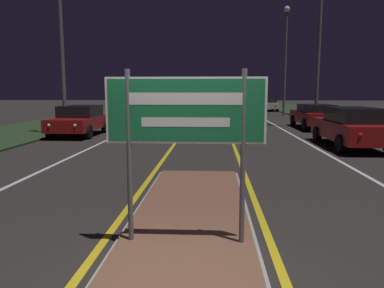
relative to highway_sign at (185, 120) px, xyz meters
The scene contains 20 objects.
median_island 1.70m from the highway_sign, 90.00° to the left, with size 1.97×9.04×0.10m.
verge_left 21.18m from the highway_sign, 116.75° to the left, with size 5.00×100.00×0.08m.
verge_right 21.18m from the highway_sign, 63.25° to the left, with size 5.00×100.00×0.08m.
centre_line_yellow_left 23.94m from the highway_sign, 92.82° to the left, with size 0.12×70.00×0.01m.
centre_line_yellow_right 23.94m from the highway_sign, 87.18° to the left, with size 0.12×70.00×0.01m.
lane_line_white_left 24.28m from the highway_sign, 99.99° to the left, with size 0.12×70.00×0.01m.
lane_line_white_right 24.28m from the highway_sign, 80.01° to the left, with size 0.12×70.00×0.01m.
edge_line_white_left 24.97m from the highway_sign, 106.80° to the left, with size 0.10×70.00×0.01m.
edge_line_white_right 24.97m from the highway_sign, 73.20° to the left, with size 0.10×70.00×0.01m.
highway_sign is the anchor object (origin of this frame).
streetlight_left_near 14.31m from the highway_sign, 118.15° to the left, with size 0.45×0.45×9.93m.
streetlight_right_near 18.78m from the highway_sign, 69.82° to the left, with size 0.63×0.63×9.88m.
streetlight_right_far 27.96m from the highway_sign, 76.92° to the left, with size 0.48×0.48×8.89m.
car_receding_0 10.97m from the highway_sign, 59.63° to the left, with size 1.84×4.76×1.50m.
car_receding_1 17.66m from the highway_sign, 69.87° to the left, with size 1.94×4.76×1.36m.
car_receding_2 23.78m from the highway_sign, 83.37° to the left, with size 1.93×4.42×1.42m.
car_receding_3 35.71m from the highway_sign, 80.28° to the left, with size 1.97×4.65×1.36m.
car_approaching_0 13.98m from the highway_sign, 115.39° to the left, with size 1.94×4.15×1.41m.
car_approaching_1 26.01m from the highway_sign, 103.26° to the left, with size 1.86×4.07×1.36m.
car_approaching_2 35.06m from the highway_sign, 93.79° to the left, with size 1.97×4.38×1.47m.
Camera 1 is at (0.36, -3.67, 2.11)m, focal length 35.00 mm.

